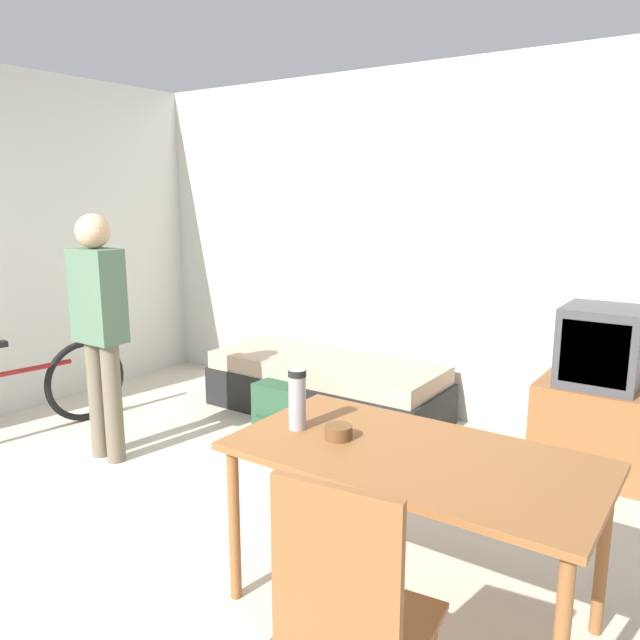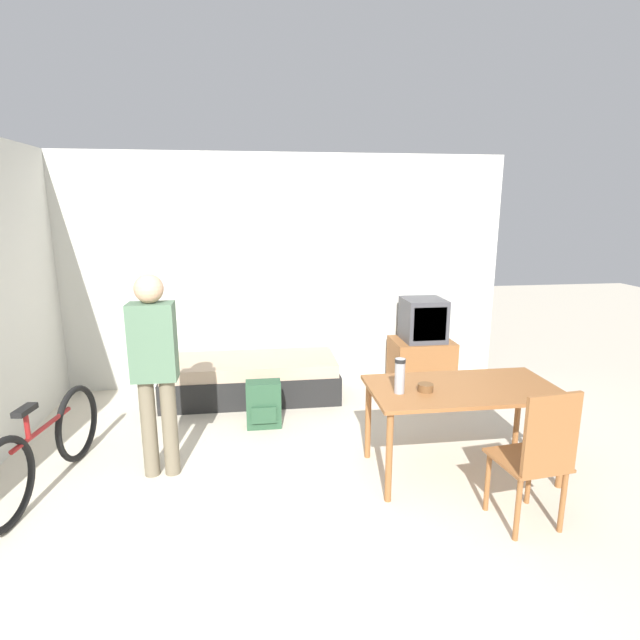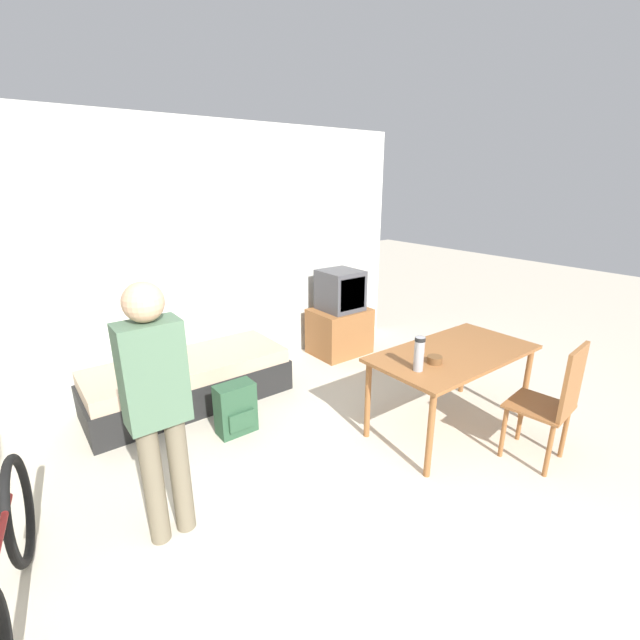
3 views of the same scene
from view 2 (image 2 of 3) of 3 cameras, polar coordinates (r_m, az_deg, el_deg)
name	(u,v)px [view 2 (image 2 of 3)]	position (r m, az deg, el deg)	size (l,w,h in m)	color
ground_plane	(292,577)	(3.28, -3.22, -27.29)	(20.00, 20.00, 0.00)	beige
wall_back	(267,273)	(5.89, -6.05, 5.40)	(5.63, 0.06, 2.70)	silver
daybed	(251,379)	(5.67, -7.87, -6.67)	(1.93, 0.77, 0.46)	black
tv	(422,349)	(6.00, 11.55, -3.28)	(0.69, 0.55, 1.07)	brown
dining_table	(462,396)	(4.13, 15.97, -8.34)	(1.48, 0.78, 0.73)	brown
wooden_chair	(538,454)	(3.62, 23.69, -13.82)	(0.47, 0.47, 1.00)	brown
bicycle	(45,449)	(4.40, -28.91, -12.76)	(0.31, 1.58, 0.74)	black
person_standing	(154,362)	(4.05, -18.40, -4.60)	(0.34, 0.22, 1.63)	#6B604C
thermos_flask	(400,374)	(3.82, 9.11, -6.15)	(0.08, 0.08, 0.27)	#99999E
mate_bowl	(425,388)	(3.93, 11.96, -7.56)	(0.12, 0.12, 0.06)	brown
backpack	(264,404)	(4.95, -6.46, -9.57)	(0.33, 0.22, 0.46)	#284C33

